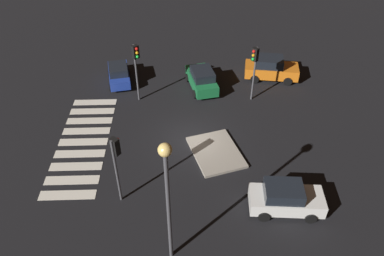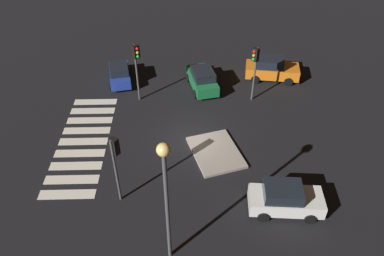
{
  "view_description": "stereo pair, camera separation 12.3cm",
  "coord_description": "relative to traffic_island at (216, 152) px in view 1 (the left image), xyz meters",
  "views": [
    {
      "loc": [
        18.88,
        -0.63,
        16.18
      ],
      "look_at": [
        0.0,
        0.0,
        1.0
      ],
      "focal_mm": 34.83,
      "sensor_mm": 36.0,
      "label": 1
    },
    {
      "loc": [
        18.88,
        -0.51,
        16.18
      ],
      "look_at": [
        0.0,
        0.0,
        1.0
      ],
      "focal_mm": 34.83,
      "sensor_mm": 36.0,
      "label": 2
    }
  ],
  "objects": [
    {
      "name": "traffic_light_south",
      "position": [
        -6.15,
        -5.29,
        3.38
      ],
      "size": [
        0.53,
        0.54,
        4.58
      ],
      "rotation": [
        0.0,
        0.0,
        0.67
      ],
      "color": "#47474C",
      "rests_on": "ground"
    },
    {
      "name": "ground_plane",
      "position": [
        -1.38,
        -1.48,
        -0.09
      ],
      "size": [
        80.0,
        80.0,
        0.0
      ],
      "primitive_type": "plane",
      "color": "black"
    },
    {
      "name": "car_green",
      "position": [
        -7.7,
        -0.5,
        0.77
      ],
      "size": [
        4.25,
        2.51,
        1.76
      ],
      "rotation": [
        0.0,
        0.0,
        3.35
      ],
      "color": "#196B38",
      "rests_on": "ground"
    },
    {
      "name": "traffic_light_west",
      "position": [
        -5.93,
        3.12,
        3.21
      ],
      "size": [
        0.54,
        0.54,
        4.35
      ],
      "rotation": [
        0.0,
        0.0,
        -0.79
      ],
      "color": "#47474C",
      "rests_on": "ground"
    },
    {
      "name": "street_lamp",
      "position": [
        7.22,
        -2.77,
        4.85
      ],
      "size": [
        0.56,
        0.56,
        7.18
      ],
      "color": "#47474C",
      "rests_on": "ground"
    },
    {
      "name": "crosswalk_near",
      "position": [
        -1.38,
        -8.7,
        -0.08
      ],
      "size": [
        9.9,
        3.2,
        0.02
      ],
      "color": "silver",
      "rests_on": "ground"
    },
    {
      "name": "car_orange",
      "position": [
        -9.05,
        5.23,
        0.84
      ],
      "size": [
        2.56,
        4.52,
        1.88
      ],
      "rotation": [
        0.0,
        0.0,
        1.41
      ],
      "color": "orange",
      "rests_on": "ground"
    },
    {
      "name": "car_white",
      "position": [
        4.58,
        3.31,
        0.76
      ],
      "size": [
        2.12,
        4.08,
        1.73
      ],
      "rotation": [
        0.0,
        0.0,
        1.49
      ],
      "color": "silver",
      "rests_on": "ground"
    },
    {
      "name": "traffic_island",
      "position": [
        0.0,
        0.0,
        0.0
      ],
      "size": [
        4.42,
        3.78,
        0.18
      ],
      "color": "gray",
      "rests_on": "ground"
    },
    {
      "name": "car_blue",
      "position": [
        -8.84,
        -7.15,
        0.7
      ],
      "size": [
        3.87,
        2.23,
        1.61
      ],
      "rotation": [
        0.0,
        0.0,
        3.32
      ],
      "color": "#1E389E",
      "rests_on": "ground"
    },
    {
      "name": "traffic_light_east",
      "position": [
        3.51,
        -5.52,
        3.18
      ],
      "size": [
        0.53,
        0.54,
        4.31
      ],
      "rotation": [
        0.0,
        0.0,
        2.45
      ],
      "color": "#47474C",
      "rests_on": "ground"
    }
  ]
}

